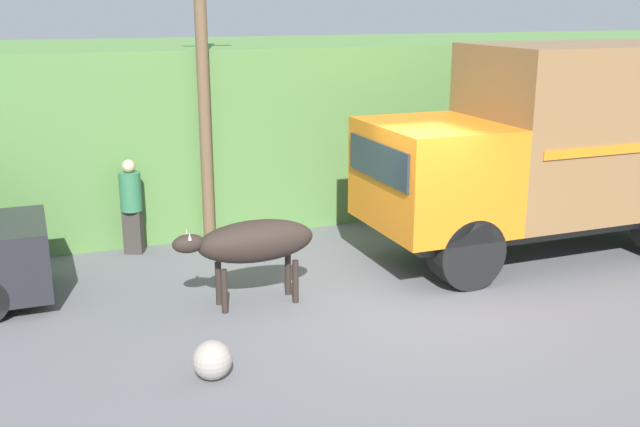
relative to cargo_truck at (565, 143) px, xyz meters
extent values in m
plane|color=slate|center=(-3.56, -1.08, -1.89)|extent=(60.00, 60.00, 0.00)
cube|color=#568442|center=(-3.56, 5.39, -0.20)|extent=(32.00, 5.11, 3.38)
cube|color=#2D2D2D|center=(-0.28, 0.03, -1.25)|extent=(5.79, 1.86, 0.18)
cube|color=orange|center=(-2.48, 0.03, -0.35)|extent=(1.89, 2.32, 1.63)
cube|color=#232D38|center=(-3.45, 0.03, -0.05)|extent=(0.04, 1.97, 0.57)
cube|color=olive|center=(0.67, 0.03, 0.23)|extent=(4.41, 2.32, 2.78)
cylinder|color=black|center=(-2.39, -0.88, -1.34)|extent=(1.10, 0.51, 1.10)
ellipsoid|color=#2D231E|center=(-5.51, -0.39, -0.96)|extent=(1.68, 0.60, 0.60)
ellipsoid|color=#2D231E|center=(-6.46, -0.39, -0.88)|extent=(0.45, 0.26, 0.26)
cone|color=#B7AD93|center=(-6.46, -0.50, -0.75)|extent=(0.06, 0.06, 0.11)
cone|color=#B7AD93|center=(-6.46, -0.29, -0.75)|extent=(0.06, 0.06, 0.11)
cylinder|color=#2D231E|center=(-6.03, -0.56, -1.57)|extent=(0.09, 0.09, 0.63)
cylinder|color=#2D231E|center=(-6.03, -0.23, -1.57)|extent=(0.09, 0.09, 0.63)
cylinder|color=#2D231E|center=(-4.99, -0.56, -1.57)|extent=(0.09, 0.09, 0.63)
cylinder|color=#2D231E|center=(-4.99, -0.23, -1.57)|extent=(0.09, 0.09, 0.63)
cube|color=#38332D|center=(-6.84, 2.54, -1.51)|extent=(0.36, 0.31, 0.76)
cylinder|color=#33724C|center=(-6.84, 2.54, -0.80)|extent=(0.48, 0.48, 0.66)
sphere|color=#DBB28E|center=(-6.84, 2.54, -0.36)|extent=(0.22, 0.22, 0.22)
cylinder|color=brown|center=(-5.49, 2.66, 0.76)|extent=(0.21, 0.21, 5.30)
sphere|color=gray|center=(-6.64, -2.35, -1.66)|extent=(0.46, 0.46, 0.46)
camera|label=1|loc=(-8.32, -10.00, 2.24)|focal=42.00mm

